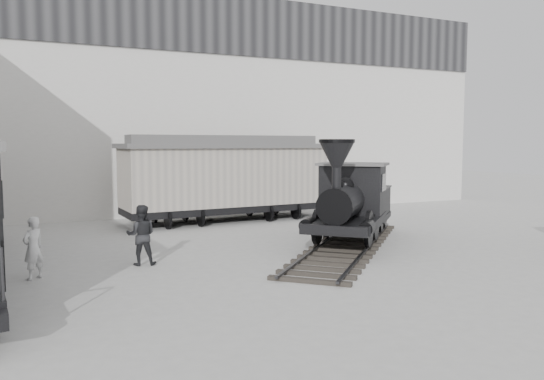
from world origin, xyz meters
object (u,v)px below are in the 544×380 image
locomotive (351,207)px  visitor_a (33,248)px  visitor_b (141,235)px  boxcar (226,176)px

locomotive → visitor_a: (-10.23, -0.72, -0.50)m
visitor_b → visitor_a: bearing=24.3°
locomotive → visitor_a: size_ratio=5.37×
boxcar → visitor_a: (-8.14, -7.87, -1.23)m
boxcar → visitor_b: size_ratio=5.50×
visitor_b → locomotive: bearing=-163.8°
locomotive → boxcar: size_ratio=0.91×
locomotive → visitor_a: locomotive is taller
boxcar → visitor_b: bearing=-129.1°
visitor_a → locomotive: bearing=144.5°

